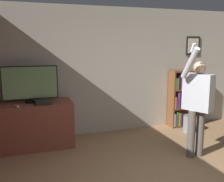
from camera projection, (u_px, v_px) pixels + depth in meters
The scene contains 8 objects.
wall_back at pixel (113, 71), 5.70m from camera, with size 7.01×0.09×2.70m.
tv_ledge at pixel (32, 125), 4.90m from camera, with size 1.47×0.65×0.86m.
television at pixel (30, 84), 4.80m from camera, with size 0.99×0.22×0.68m.
game_console at pixel (44, 102), 4.71m from camera, with size 0.27×0.21×0.07m.
remote_loose at pixel (17, 106), 4.53m from camera, with size 0.08×0.14×0.02m.
bookshelf at pixel (182, 99), 6.16m from camera, with size 0.75×0.28×1.33m.
person at pixel (198, 100), 4.39m from camera, with size 0.62×0.58×1.94m.
waste_bin at pixel (189, 124), 5.81m from camera, with size 0.27×0.27×0.38m.
Camera 1 is at (-1.82, -2.32, 1.92)m, focal length 42.00 mm.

